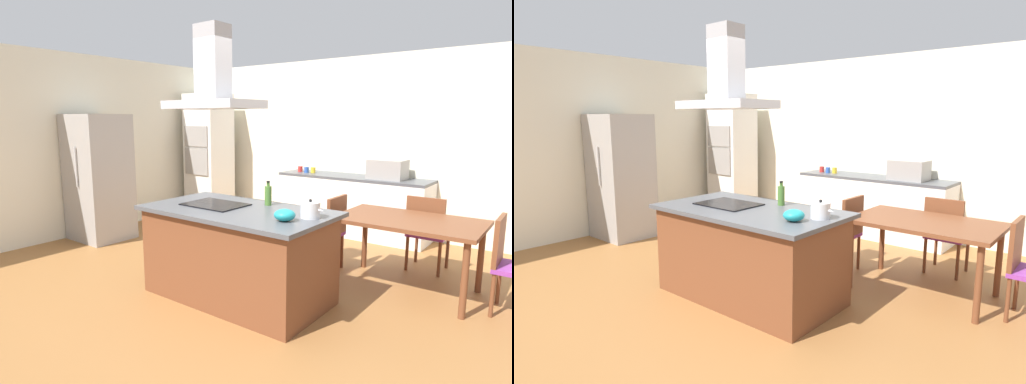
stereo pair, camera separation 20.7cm
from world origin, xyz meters
TOP-DOWN VIEW (x-y plane):
  - ground at (0.00, 1.50)m, footprint 16.00×16.00m
  - wall_back at (0.00, 3.25)m, footprint 7.20×0.10m
  - wall_left at (-3.45, 1.00)m, footprint 0.10×8.80m
  - kitchen_island at (0.00, 0.00)m, footprint 1.84×1.02m
  - cooktop at (-0.29, 0.00)m, footprint 0.60×0.44m
  - tea_kettle at (0.75, 0.09)m, footprint 0.22×0.17m
  - olive_oil_bottle at (0.13, 0.32)m, footprint 0.07×0.07m
  - mixing_bowl at (0.63, -0.14)m, footprint 0.19×0.19m
  - back_counter at (-0.13, 2.88)m, footprint 2.30×0.62m
  - countertop_microwave at (0.40, 2.88)m, footprint 0.50×0.38m
  - coffee_mug_red at (-1.04, 2.85)m, footprint 0.08×0.08m
  - coffee_mug_blue at (-0.90, 2.81)m, footprint 0.08×0.08m
  - coffee_mug_yellow at (-0.80, 2.84)m, footprint 0.08×0.08m
  - wall_oven_stack at (-2.90, 2.65)m, footprint 0.70×0.66m
  - refrigerator at (-2.98, 0.41)m, footprint 0.80×0.73m
  - dining_table at (1.26, 1.22)m, footprint 1.40×0.90m
  - chair_facing_back_wall at (1.26, 1.88)m, footprint 0.42×0.42m
  - chair_at_right_end at (2.18, 1.22)m, footprint 0.42×0.42m
  - chair_at_left_end at (0.35, 1.22)m, footprint 0.42×0.42m
  - range_hood at (-0.29, 0.00)m, footprint 0.90×0.55m

SIDE VIEW (x-z plane):
  - ground at x=0.00m, z-range 0.00..0.00m
  - back_counter at x=-0.13m, z-range 0.00..0.90m
  - kitchen_island at x=0.00m, z-range 0.00..0.90m
  - chair_facing_back_wall at x=1.26m, z-range 0.06..0.95m
  - chair_at_right_end at x=2.18m, z-range 0.06..0.95m
  - chair_at_left_end at x=0.35m, z-range 0.06..0.95m
  - dining_table at x=1.26m, z-range 0.29..1.04m
  - cooktop at x=-0.29m, z-range 0.90..0.91m
  - refrigerator at x=-2.98m, z-range 0.00..1.82m
  - coffee_mug_red at x=-1.04m, z-range 0.90..0.99m
  - coffee_mug_blue at x=-0.90m, z-range 0.90..0.99m
  - coffee_mug_yellow at x=-0.80m, z-range 0.90..0.99m
  - mixing_bowl at x=0.63m, z-range 0.90..1.00m
  - tea_kettle at x=0.75m, z-range 0.89..1.06m
  - olive_oil_bottle at x=0.13m, z-range 0.88..1.12m
  - countertop_microwave at x=0.40m, z-range 0.90..1.18m
  - wall_oven_stack at x=-2.90m, z-range 0.00..2.20m
  - wall_back at x=0.00m, z-range 0.00..2.70m
  - wall_left at x=-3.45m, z-range 0.00..2.70m
  - range_hood at x=-0.29m, z-range 1.71..2.49m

